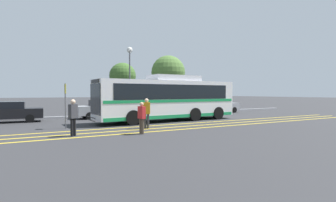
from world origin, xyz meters
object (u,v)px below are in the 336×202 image
at_px(parked_car_1, 103,109).
at_px(pedestrian_0, 142,116).
at_px(pedestrian_2, 73,115).
at_px(tree_0, 123,76).
at_px(transit_bus, 168,98).
at_px(parked_car_0, 8,112).
at_px(pedestrian_1, 147,111).
at_px(street_lamp, 130,63).
at_px(bus_stop_sign, 65,100).
at_px(tree_1, 168,73).
at_px(parked_car_3, 220,105).
at_px(parked_car_2, 170,108).

xyz_separation_m(parked_car_1, pedestrian_0, (-0.46, -9.59, 0.17)).
bearing_deg(pedestrian_2, tree_0, 27.72).
bearing_deg(transit_bus, parked_car_0, 64.19).
distance_m(parked_car_0, pedestrian_1, 10.72).
xyz_separation_m(pedestrian_2, street_lamp, (7.04, 11.17, 4.03)).
height_order(bus_stop_sign, street_lamp, street_lamp).
relative_size(street_lamp, tree_1, 1.02).
bearing_deg(pedestrian_1, tree_1, -96.96).
xyz_separation_m(parked_car_3, street_lamp, (-9.29, 2.53, 4.29)).
xyz_separation_m(bus_stop_sign, street_lamp, (7.02, 8.11, 3.38)).
relative_size(transit_bus, parked_car_2, 2.80).
relative_size(transit_bus, street_lamp, 1.73).
height_order(parked_car_3, pedestrian_2, pedestrian_2).
xyz_separation_m(street_lamp, tree_1, (5.76, 2.62, -0.54)).
relative_size(bus_stop_sign, street_lamp, 0.41).
relative_size(parked_car_2, pedestrian_2, 2.27).
distance_m(pedestrian_1, bus_stop_sign, 4.89).
bearing_deg(transit_bus, parked_car_2, -33.27).
bearing_deg(parked_car_3, bus_stop_sign, -73.09).
xyz_separation_m(parked_car_3, tree_0, (-9.07, 5.37, 3.17)).
bearing_deg(parked_car_3, transit_bus, -64.21).
bearing_deg(parked_car_0, pedestrian_1, -133.26).
distance_m(parked_car_0, parked_car_3, 19.51).
distance_m(parked_car_2, tree_1, 7.11).
distance_m(parked_car_1, tree_1, 11.15).
xyz_separation_m(pedestrian_0, street_lamp, (3.80, 12.17, 4.14)).
distance_m(pedestrian_0, bus_stop_sign, 5.23).
distance_m(pedestrian_1, pedestrian_2, 4.36).
bearing_deg(street_lamp, tree_0, 85.59).
bearing_deg(parked_car_3, tree_0, -122.58).
xyz_separation_m(bus_stop_sign, tree_1, (12.78, 10.73, 2.84)).
height_order(pedestrian_2, street_lamp, street_lamp).
xyz_separation_m(transit_bus, tree_0, (-0.24, 10.01, 2.20)).
bearing_deg(parked_car_3, parked_car_1, -91.73).
xyz_separation_m(parked_car_2, street_lamp, (-3.05, 2.72, 4.36)).
bearing_deg(parked_car_1, tree_0, 143.71).
height_order(transit_bus, pedestrian_2, transit_bus).
bearing_deg(tree_1, pedestrian_0, -122.89).
bearing_deg(parked_car_0, parked_car_3, -86.92).
distance_m(parked_car_2, tree_0, 7.03).
distance_m(parked_car_3, pedestrian_1, 14.38).
bearing_deg(parked_car_0, pedestrian_2, -156.86).
bearing_deg(transit_bus, pedestrian_0, 136.37).
bearing_deg(bus_stop_sign, pedestrian_2, 176.46).
xyz_separation_m(transit_bus, street_lamp, (-0.46, 7.18, 3.33)).
bearing_deg(transit_bus, tree_0, -1.72).
bearing_deg(pedestrian_0, tree_1, -45.75).
xyz_separation_m(parked_car_3, pedestrian_2, (-16.33, -8.64, 0.26)).
height_order(parked_car_1, pedestrian_1, pedestrian_1).
height_order(parked_car_3, bus_stop_sign, bus_stop_sign).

